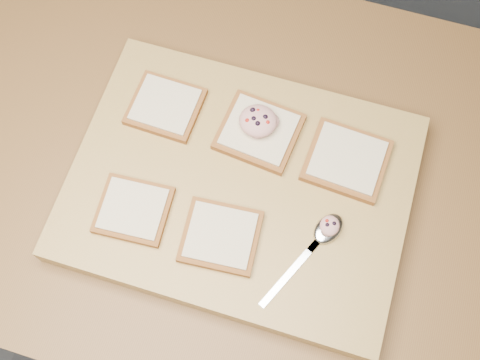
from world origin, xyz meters
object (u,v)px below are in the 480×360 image
at_px(cutting_board, 240,188).
at_px(spoon, 323,235).
at_px(tuna_salad_dollop, 258,121).
at_px(bread_far_center, 259,131).

distance_m(cutting_board, spoon, 0.16).
height_order(cutting_board, tuna_salad_dollop, tuna_salad_dollop).
height_order(cutting_board, bread_far_center, bread_far_center).
relative_size(cutting_board, bread_far_center, 3.98).
xyz_separation_m(cutting_board, tuna_salad_dollop, (-0.00, 0.10, 0.05)).
xyz_separation_m(tuna_salad_dollop, spoon, (0.15, -0.15, -0.03)).
height_order(tuna_salad_dollop, spoon, tuna_salad_dollop).
xyz_separation_m(bread_far_center, spoon, (0.15, -0.14, -0.00)).
distance_m(tuna_salad_dollop, spoon, 0.21).
relative_size(tuna_salad_dollop, spoon, 0.34).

